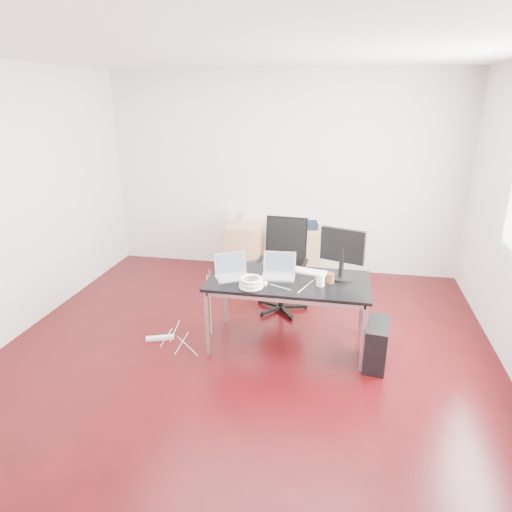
% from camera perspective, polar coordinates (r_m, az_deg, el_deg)
% --- Properties ---
extents(room_shell, '(5.00, 5.00, 5.00)m').
position_cam_1_polar(room_shell, '(4.17, -0.96, 4.63)').
color(room_shell, '#310508').
rests_on(room_shell, ground).
extents(desk, '(1.60, 0.80, 0.73)m').
position_cam_1_polar(desk, '(4.59, 4.08, -3.59)').
color(desk, black).
rests_on(desk, ground).
extents(office_chair, '(0.51, 0.53, 1.08)m').
position_cam_1_polar(office_chair, '(5.43, 3.44, -0.59)').
color(office_chair, black).
rests_on(office_chair, ground).
extents(filing_cabinet_left, '(0.50, 0.50, 0.70)m').
position_cam_1_polar(filing_cabinet_left, '(6.67, -1.48, 1.03)').
color(filing_cabinet_left, tan).
rests_on(filing_cabinet_left, ground).
extents(filing_cabinet_right, '(0.50, 0.50, 0.70)m').
position_cam_1_polar(filing_cabinet_right, '(6.55, 5.69, 0.57)').
color(filing_cabinet_right, tan).
rests_on(filing_cabinet_right, ground).
extents(pc_tower, '(0.26, 0.47, 0.44)m').
position_cam_1_polar(pc_tower, '(4.59, 14.85, -10.62)').
color(pc_tower, black).
rests_on(pc_tower, ground).
extents(wastebasket, '(0.25, 0.25, 0.28)m').
position_cam_1_polar(wastebasket, '(6.33, -0.02, -2.05)').
color(wastebasket, black).
rests_on(wastebasket, ground).
extents(power_strip, '(0.30, 0.16, 0.04)m').
position_cam_1_polar(power_strip, '(5.06, -11.90, -9.98)').
color(power_strip, white).
rests_on(power_strip, ground).
extents(laptop_left, '(0.41, 0.38, 0.23)m').
position_cam_1_polar(laptop_left, '(4.61, -3.04, -1.99)').
color(laptop_left, silver).
rests_on(laptop_left, desk).
extents(laptop_right, '(0.34, 0.27, 0.23)m').
position_cam_1_polar(laptop_right, '(4.62, 2.85, -1.90)').
color(laptop_right, silver).
rests_on(laptop_right, desk).
extents(monitor, '(0.44, 0.26, 0.51)m').
position_cam_1_polar(monitor, '(4.59, 10.74, 0.64)').
color(monitor, black).
rests_on(monitor, desk).
extents(keyboard, '(0.46, 0.25, 0.02)m').
position_cam_1_polar(keyboard, '(4.76, 6.29, -1.91)').
color(keyboard, white).
rests_on(keyboard, desk).
extents(cup_white, '(0.10, 0.10, 0.12)m').
position_cam_1_polar(cup_white, '(4.44, 8.07, -2.97)').
color(cup_white, white).
rests_on(cup_white, desk).
extents(cup_brown, '(0.09, 0.09, 0.10)m').
position_cam_1_polar(cup_brown, '(4.52, 9.28, -2.74)').
color(cup_brown, brown).
rests_on(cup_brown, desk).
extents(cable_coil, '(0.24, 0.24, 0.11)m').
position_cam_1_polar(cable_coil, '(4.35, -0.61, -3.37)').
color(cable_coil, white).
rests_on(cable_coil, desk).
extents(power_adapter, '(0.07, 0.07, 0.03)m').
position_cam_1_polar(power_adapter, '(4.43, 0.93, -3.46)').
color(power_adapter, white).
rests_on(power_adapter, desk).
extents(speaker, '(0.11, 0.10, 0.18)m').
position_cam_1_polar(speaker, '(6.56, -1.97, 4.72)').
color(speaker, '#9E9E9E').
rests_on(speaker, filing_cabinet_left).
extents(navy_garment, '(0.34, 0.29, 0.09)m').
position_cam_1_polar(navy_garment, '(6.42, 6.33, 3.86)').
color(navy_garment, black).
rests_on(navy_garment, filing_cabinet_right).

